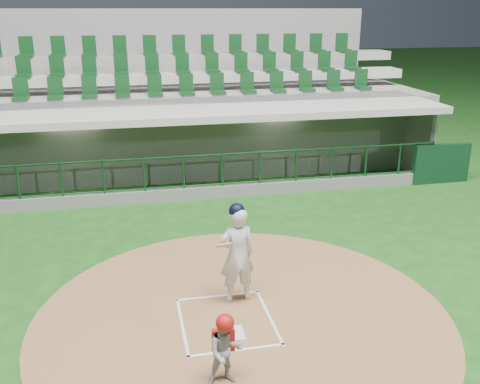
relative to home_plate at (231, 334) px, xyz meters
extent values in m
plane|color=#164614|center=(0.00, 0.70, -0.02)|extent=(120.00, 120.00, 0.00)
cylinder|color=brown|center=(0.30, 0.50, -0.02)|extent=(7.20, 7.20, 0.01)
cube|color=silver|center=(0.00, 0.00, 0.00)|extent=(0.43, 0.43, 0.02)
cube|color=white|center=(-0.75, 0.40, 0.00)|extent=(0.05, 1.80, 0.01)
cube|color=white|center=(0.75, 0.40, 0.00)|extent=(0.05, 1.80, 0.01)
cube|color=white|center=(0.00, 1.25, 0.00)|extent=(1.55, 0.05, 0.01)
cube|color=white|center=(0.00, -0.45, 0.00)|extent=(1.55, 0.05, 0.01)
cube|color=slate|center=(0.00, 8.20, -0.57)|extent=(15.00, 3.00, 0.10)
cube|color=slate|center=(0.00, 9.80, 0.83)|extent=(15.00, 0.20, 2.70)
cube|color=#B8B1A3|center=(0.00, 9.68, 1.08)|extent=(13.50, 0.04, 0.90)
cube|color=slate|center=(7.50, 8.20, 0.83)|extent=(0.20, 3.00, 2.70)
cube|color=#AEA79D|center=(0.00, 7.95, 2.28)|extent=(15.40, 3.50, 0.20)
cube|color=slate|center=(0.00, 6.65, 0.13)|extent=(15.00, 0.15, 0.40)
cube|color=black|center=(0.00, 6.65, 1.70)|extent=(15.00, 0.01, 0.95)
cube|color=brown|center=(0.00, 9.25, -0.30)|extent=(12.75, 0.40, 0.45)
cube|color=white|center=(-3.00, 8.20, 2.15)|extent=(1.30, 0.35, 0.04)
cube|color=white|center=(3.00, 8.20, 2.15)|extent=(1.30, 0.35, 0.04)
cube|color=black|center=(7.80, 6.60, 0.58)|extent=(1.80, 0.18, 1.20)
imported|color=#A31311|center=(-1.49, 9.22, 0.37)|extent=(1.07, 0.48, 1.79)
imported|color=#B31313|center=(0.31, 8.86, 0.38)|extent=(0.96, 0.71, 1.80)
imported|color=maroon|center=(5.54, 8.93, 0.42)|extent=(1.79, 0.71, 1.89)
cube|color=gray|center=(0.00, 11.45, 1.13)|extent=(17.00, 6.50, 2.50)
cube|color=gray|center=(0.00, 9.95, 2.28)|extent=(16.60, 0.95, 0.30)
cube|color=#AFAB9E|center=(0.00, 10.90, 2.83)|extent=(16.60, 0.95, 0.30)
cube|color=gray|center=(0.00, 11.85, 3.38)|extent=(16.60, 0.95, 0.30)
cube|color=gray|center=(0.00, 14.80, 2.50)|extent=(17.00, 0.25, 5.05)
imported|color=silver|center=(0.32, 1.05, 0.89)|extent=(0.71, 0.53, 1.80)
sphere|color=black|center=(0.32, 1.05, 1.73)|extent=(0.28, 0.28, 0.28)
cylinder|color=tan|center=(0.07, 0.80, 1.23)|extent=(0.58, 0.79, 0.39)
imported|color=#99999E|center=(-0.30, -1.15, 0.50)|extent=(0.51, 0.41, 1.03)
sphere|color=#A01611|center=(-0.30, -1.15, 0.97)|extent=(0.26, 0.26, 0.26)
cube|color=#A41711|center=(-0.30, -1.00, 0.60)|extent=(0.32, 0.10, 0.35)
camera|label=1|loc=(-1.42, -7.36, 5.03)|focal=40.00mm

